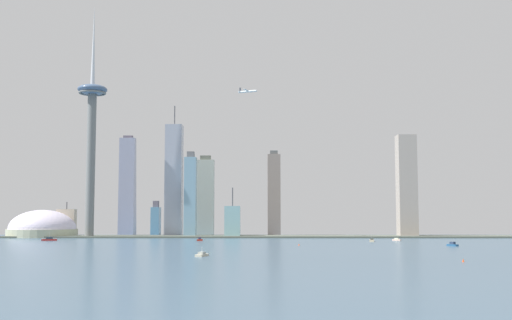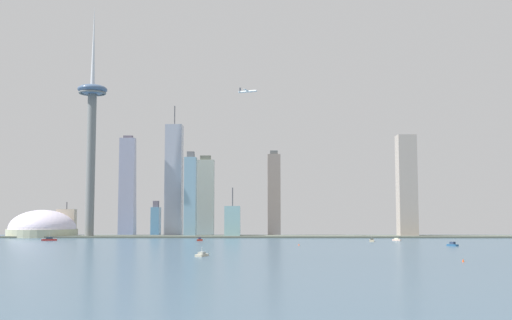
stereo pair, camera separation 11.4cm
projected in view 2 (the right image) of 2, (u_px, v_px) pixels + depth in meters
ground_plane at (267, 272)px, 344.87m from camera, size 6000.00×6000.00×0.00m
waterfront_pier at (263, 236)px, 879.03m from camera, size 722.55×65.11×2.36m
observation_tower at (92, 122)px, 885.18m from camera, size 41.96×41.96×333.19m
stadium_dome at (42, 230)px, 895.09m from camera, size 99.30×99.30×55.09m
skyscraper_0 at (174, 180)px, 921.96m from camera, size 24.60×24.04×194.51m
skyscraper_1 at (128, 186)px, 993.69m from camera, size 24.52×25.46×158.23m
skyscraper_2 at (274, 194)px, 977.65m from camera, size 20.07×20.96×132.66m
skyscraper_3 at (156, 220)px, 961.40m from camera, size 13.09×20.75×53.24m
skyscraper_4 at (205, 197)px, 982.03m from camera, size 27.85×12.13×125.51m
skyscraper_5 at (232, 222)px, 884.69m from camera, size 22.10×21.41×70.62m
skyscraper_6 at (190, 196)px, 899.68m from camera, size 16.98×18.79×123.36m
skyscraper_7 at (66, 223)px, 910.30m from camera, size 26.59×13.59×50.40m
skyscraper_8 at (407, 186)px, 894.73m from camera, size 26.27×25.59×146.57m
boat_0 at (397, 240)px, 761.92m from camera, size 10.14×9.14×3.38m
boat_1 at (49, 239)px, 763.87m from camera, size 18.72×9.43×10.78m
boat_2 at (202, 255)px, 473.57m from camera, size 9.49×16.19×7.11m
boat_3 at (372, 240)px, 735.04m from camera, size 8.37×18.20×8.19m
boat_4 at (200, 240)px, 758.20m from camera, size 7.18×2.74×4.40m
boat_5 at (453, 245)px, 630.07m from camera, size 9.24×13.83×4.38m
channel_buoy_0 at (299, 244)px, 644.14m from camera, size 1.69×1.69×1.86m
channel_buoy_1 at (463, 260)px, 417.02m from camera, size 1.64×1.64×2.16m
airplane at (248, 91)px, 872.13m from camera, size 26.55×24.30×7.73m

